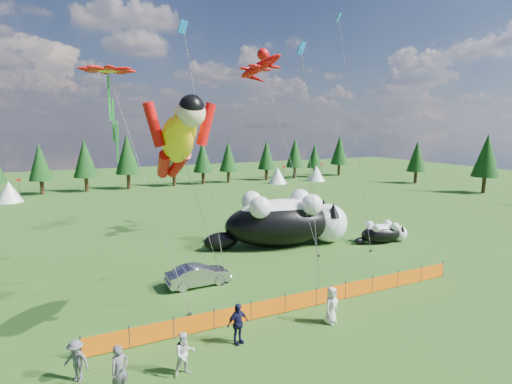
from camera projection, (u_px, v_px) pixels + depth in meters
ground at (275, 289)px, 24.44m from camera, size 160.00×160.00×0.00m
safety_fence at (301, 301)px, 21.69m from camera, size 22.06×0.06×1.10m
tree_line at (142, 163)px, 63.84m from camera, size 90.00×4.00×8.00m
festival_tents at (218, 179)px, 64.50m from camera, size 50.00×3.20×2.80m
cat_large at (286, 220)px, 33.27m from camera, size 12.34×6.04×4.48m
cat_small at (384, 232)px, 34.21m from camera, size 5.03×2.39×1.82m
car at (198, 275)px, 24.97m from camera, size 4.07×1.54×1.32m
spectator_a at (120, 370)px, 14.72m from camera, size 0.84×0.71×1.95m
spectator_b at (185, 354)px, 15.90m from camera, size 0.91×0.58×1.82m
spectator_c at (238, 324)px, 18.22m from camera, size 1.24×0.83×1.93m
spectator_d at (76, 361)px, 15.54m from camera, size 1.21×1.13×1.70m
spectator_e at (331, 305)px, 20.11m from camera, size 1.09×0.92×1.91m
superhero_kite at (178, 141)px, 18.05m from camera, size 6.57×7.39×12.23m
gecko_kite at (260, 67)px, 34.22m from camera, size 5.74×11.15×16.98m
flower_kite at (108, 73)px, 21.65m from camera, size 5.06×6.50×13.80m
diamond_kite_a at (185, 38)px, 25.29m from camera, size 2.02×3.88×16.97m
diamond_kite_b at (340, 28)px, 33.58m from camera, size 0.86×6.06×20.01m
diamond_kite_c at (303, 64)px, 21.94m from camera, size 1.32×1.64×14.78m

